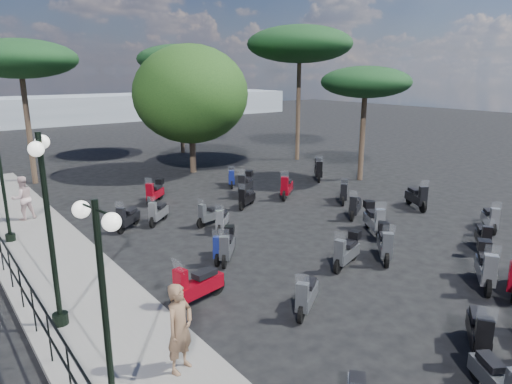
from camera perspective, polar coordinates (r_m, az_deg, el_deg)
ground at (r=15.50m, az=3.28°, el=-7.21°), size 120.00×120.00×0.00m
sidewalk at (r=15.30m, az=-23.82°, el=-8.54°), size 3.00×30.00×0.15m
railing at (r=14.63m, az=-28.92°, el=-6.75°), size 0.04×26.04×1.10m
lamp_post_0 at (r=7.58m, az=-18.45°, el=-13.12°), size 0.43×1.13×3.89m
lamp_post_1 at (r=10.92m, az=-24.52°, el=-3.18°), size 0.64×1.26×4.46m
lamp_post_2 at (r=17.37m, az=-29.24°, el=2.00°), size 0.45×1.21×4.15m
woman at (r=9.24m, az=-9.49°, el=-16.43°), size 0.78×0.66×1.81m
pedestrian_far at (r=20.02m, az=-27.14°, el=-0.68°), size 0.92×0.76×1.74m
scooter_0 at (r=9.89m, az=27.92°, el=-20.11°), size 0.93×1.38×1.25m
scooter_2 at (r=11.64m, az=6.31°, el=-12.78°), size 1.37×0.98×1.26m
scooter_3 at (r=12.00m, az=-7.41°, el=-11.59°), size 1.80×0.67×1.44m
scooter_4 at (r=17.93m, az=-15.74°, el=-3.19°), size 1.28×1.07×1.25m
scooter_5 at (r=18.31m, az=-12.16°, el=-2.58°), size 1.25×1.09×1.25m
scooter_6 at (r=11.11m, az=26.10°, el=-15.52°), size 1.52×1.09×1.40m
scooter_7 at (r=14.30m, az=11.27°, el=-7.31°), size 1.59×0.76×1.30m
scooter_8 at (r=14.49m, az=-3.65°, el=-6.79°), size 1.19×1.28×1.27m
scooter_9 at (r=14.57m, az=-4.27°, el=-6.96°), size 1.19×1.04×1.19m
scooter_10 at (r=17.15m, az=-4.28°, el=-3.57°), size 1.09×1.13×1.18m
scooter_11 at (r=21.21m, az=-12.51°, el=-0.03°), size 1.34×1.20×1.30m
scooter_14 at (r=17.33m, az=14.52°, el=-3.37°), size 1.12×1.58×1.42m
scooter_15 at (r=17.84m, az=-5.75°, el=-2.86°), size 1.47×0.58×1.18m
scooter_16 at (r=20.02m, az=-1.20°, el=-0.79°), size 1.34×0.86×1.19m
scooter_17 at (r=23.74m, az=-3.10°, el=1.79°), size 0.95×1.33×1.19m
scooter_19 at (r=14.30m, az=26.77°, el=-8.41°), size 1.63×1.21×1.48m
scooter_20 at (r=15.11m, az=15.81°, el=-6.27°), size 1.37×1.32×1.38m
scooter_21 at (r=19.07m, az=12.27°, el=-1.85°), size 1.42×0.95×1.28m
scooter_22 at (r=21.14m, az=10.92°, el=-0.03°), size 1.30×1.16×1.27m
scooter_23 at (r=21.95m, az=-1.32°, el=0.96°), size 1.51×1.25×1.43m
scooter_25 at (r=19.25m, az=27.24°, el=-3.05°), size 1.29×1.12×1.28m
scooter_26 at (r=17.03m, az=26.52°, el=-5.17°), size 1.35×1.03×1.27m
scooter_27 at (r=21.04m, az=19.45°, el=-0.66°), size 1.02×1.61×1.42m
scooter_28 at (r=21.57m, az=3.84°, el=0.56°), size 1.47×1.22×1.43m
scooter_29 at (r=25.35m, az=7.80°, el=2.75°), size 1.35×1.49×1.46m
broadleaf_tree at (r=26.83m, az=-8.17°, el=12.00°), size 6.55×6.55×7.33m
pine_0 at (r=33.59m, az=-9.59°, el=16.01°), size 5.85×5.85×7.64m
pine_1 at (r=30.71m, az=5.49°, el=17.89°), size 6.76×6.76×8.66m
pine_2 at (r=26.56m, az=-27.44°, el=14.51°), size 5.62×5.62×7.40m
pine_3 at (r=25.22m, az=13.54°, el=13.16°), size 4.73×4.73×6.09m
distant_hills at (r=56.82m, az=-28.01°, el=8.82°), size 70.00×8.00×3.00m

